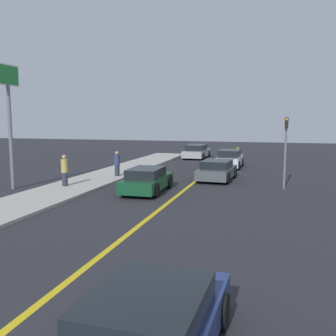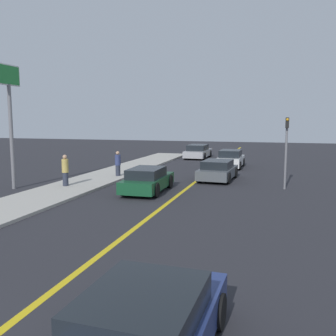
{
  "view_description": "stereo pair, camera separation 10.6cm",
  "coord_description": "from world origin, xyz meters",
  "px_view_note": "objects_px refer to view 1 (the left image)",
  "views": [
    {
      "loc": [
        4.47,
        -2.45,
        3.73
      ],
      "look_at": [
        0.04,
        13.19,
        1.6
      ],
      "focal_mm": 40.0,
      "sensor_mm": 36.0,
      "label": 1
    },
    {
      "loc": [
        4.57,
        -2.42,
        3.73
      ],
      "look_at": [
        0.04,
        13.19,
        1.6
      ],
      "focal_mm": 40.0,
      "sensor_mm": 36.0,
      "label": 2
    }
  ],
  "objects_px": {
    "car_far_distant": "(217,170)",
    "car_ahead_center": "(147,180)",
    "car_parked_left_lot": "(229,159)",
    "car_oncoming_far": "(197,152)",
    "pedestrian_far_standing": "(65,170)",
    "car_near_right_lane": "(150,325)",
    "pedestrian_by_sign": "(117,164)",
    "roadside_sign": "(9,100)",
    "traffic_light": "(286,145)"
  },
  "relations": [
    {
      "from": "traffic_light",
      "to": "car_far_distant",
      "type": "bearing_deg",
      "value": 152.66
    },
    {
      "from": "pedestrian_by_sign",
      "to": "car_oncoming_far",
      "type": "bearing_deg",
      "value": 79.72
    },
    {
      "from": "car_oncoming_far",
      "to": "pedestrian_by_sign",
      "type": "relative_size",
      "value": 3.05
    },
    {
      "from": "car_far_distant",
      "to": "pedestrian_by_sign",
      "type": "bearing_deg",
      "value": -168.69
    },
    {
      "from": "car_near_right_lane",
      "to": "roadside_sign",
      "type": "distance_m",
      "value": 17.03
    },
    {
      "from": "car_near_right_lane",
      "to": "car_parked_left_lot",
      "type": "bearing_deg",
      "value": 95.44
    },
    {
      "from": "car_oncoming_far",
      "to": "pedestrian_by_sign",
      "type": "distance_m",
      "value": 13.66
    },
    {
      "from": "car_parked_left_lot",
      "to": "car_far_distant",
      "type": "bearing_deg",
      "value": -89.43
    },
    {
      "from": "car_parked_left_lot",
      "to": "roadside_sign",
      "type": "height_order",
      "value": "roadside_sign"
    },
    {
      "from": "car_ahead_center",
      "to": "car_parked_left_lot",
      "type": "xyz_separation_m",
      "value": [
        2.94,
        11.04,
        0.04
      ]
    },
    {
      "from": "car_ahead_center",
      "to": "car_oncoming_far",
      "type": "bearing_deg",
      "value": 91.51
    },
    {
      "from": "car_far_distant",
      "to": "car_ahead_center",
      "type": "bearing_deg",
      "value": -117.93
    },
    {
      "from": "pedestrian_far_standing",
      "to": "traffic_light",
      "type": "distance_m",
      "value": 11.89
    },
    {
      "from": "pedestrian_by_sign",
      "to": "car_far_distant",
      "type": "bearing_deg",
      "value": 7.89
    },
    {
      "from": "car_near_right_lane",
      "to": "pedestrian_by_sign",
      "type": "relative_size",
      "value": 2.47
    },
    {
      "from": "car_near_right_lane",
      "to": "roadside_sign",
      "type": "bearing_deg",
      "value": 136.76
    },
    {
      "from": "car_ahead_center",
      "to": "car_parked_left_lot",
      "type": "bearing_deg",
      "value": 73.55
    },
    {
      "from": "pedestrian_far_standing",
      "to": "roadside_sign",
      "type": "distance_m",
      "value": 4.64
    },
    {
      "from": "car_near_right_lane",
      "to": "pedestrian_far_standing",
      "type": "xyz_separation_m",
      "value": [
        -9.09,
        12.61,
        0.39
      ]
    },
    {
      "from": "car_near_right_lane",
      "to": "car_oncoming_far",
      "type": "xyz_separation_m",
      "value": [
        -5.39,
        30.18,
        0.04
      ]
    },
    {
      "from": "car_far_distant",
      "to": "roadside_sign",
      "type": "height_order",
      "value": "roadside_sign"
    },
    {
      "from": "car_near_right_lane",
      "to": "pedestrian_far_standing",
      "type": "distance_m",
      "value": 15.55
    },
    {
      "from": "car_ahead_center",
      "to": "car_oncoming_far",
      "type": "distance_m",
      "value": 17.36
    },
    {
      "from": "traffic_light",
      "to": "pedestrian_by_sign",
      "type": "bearing_deg",
      "value": 173.52
    },
    {
      "from": "pedestrian_by_sign",
      "to": "car_near_right_lane",
      "type": "bearing_deg",
      "value": -64.94
    },
    {
      "from": "car_parked_left_lot",
      "to": "car_ahead_center",
      "type": "bearing_deg",
      "value": -103.95
    },
    {
      "from": "car_far_distant",
      "to": "pedestrian_by_sign",
      "type": "distance_m",
      "value": 6.32
    },
    {
      "from": "car_parked_left_lot",
      "to": "traffic_light",
      "type": "relative_size",
      "value": 1.04
    },
    {
      "from": "pedestrian_by_sign",
      "to": "roadside_sign",
      "type": "bearing_deg",
      "value": -127.31
    },
    {
      "from": "car_oncoming_far",
      "to": "roadside_sign",
      "type": "height_order",
      "value": "roadside_sign"
    },
    {
      "from": "car_ahead_center",
      "to": "roadside_sign",
      "type": "bearing_deg",
      "value": -172.35
    },
    {
      "from": "car_parked_left_lot",
      "to": "car_oncoming_far",
      "type": "distance_m",
      "value": 7.39
    },
    {
      "from": "car_oncoming_far",
      "to": "pedestrian_far_standing",
      "type": "distance_m",
      "value": 17.97
    },
    {
      "from": "car_parked_left_lot",
      "to": "roadside_sign",
      "type": "bearing_deg",
      "value": -128.78
    },
    {
      "from": "car_parked_left_lot",
      "to": "pedestrian_by_sign",
      "type": "bearing_deg",
      "value": -130.41
    },
    {
      "from": "car_ahead_center",
      "to": "pedestrian_by_sign",
      "type": "bearing_deg",
      "value": 129.25
    },
    {
      "from": "car_parked_left_lot",
      "to": "car_oncoming_far",
      "type": "relative_size",
      "value": 0.82
    },
    {
      "from": "car_parked_left_lot",
      "to": "pedestrian_by_sign",
      "type": "height_order",
      "value": "pedestrian_by_sign"
    },
    {
      "from": "car_far_distant",
      "to": "pedestrian_far_standing",
      "type": "relative_size",
      "value": 2.38
    },
    {
      "from": "traffic_light",
      "to": "car_oncoming_far",
      "type": "bearing_deg",
      "value": 117.89
    },
    {
      "from": "car_parked_left_lot",
      "to": "roadside_sign",
      "type": "xyz_separation_m",
      "value": [
        -10.15,
        -12.2,
        4.06
      ]
    },
    {
      "from": "pedestrian_far_standing",
      "to": "roadside_sign",
      "type": "bearing_deg",
      "value": -160.48
    },
    {
      "from": "traffic_light",
      "to": "roadside_sign",
      "type": "relative_size",
      "value": 0.58
    },
    {
      "from": "car_ahead_center",
      "to": "pedestrian_far_standing",
      "type": "height_order",
      "value": "pedestrian_far_standing"
    },
    {
      "from": "car_near_right_lane",
      "to": "traffic_light",
      "type": "height_order",
      "value": "traffic_light"
    },
    {
      "from": "car_ahead_center",
      "to": "pedestrian_by_sign",
      "type": "height_order",
      "value": "pedestrian_by_sign"
    },
    {
      "from": "car_far_distant",
      "to": "pedestrian_by_sign",
      "type": "height_order",
      "value": "pedestrian_by_sign"
    },
    {
      "from": "car_parked_left_lot",
      "to": "pedestrian_by_sign",
      "type": "xyz_separation_m",
      "value": [
        -6.3,
        -7.15,
        0.26
      ]
    },
    {
      "from": "car_parked_left_lot",
      "to": "car_oncoming_far",
      "type": "bearing_deg",
      "value": 122.5
    },
    {
      "from": "car_near_right_lane",
      "to": "car_parked_left_lot",
      "type": "xyz_separation_m",
      "value": [
        -1.53,
        23.89,
        0.07
      ]
    }
  ]
}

